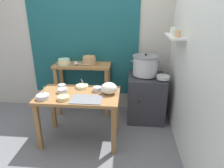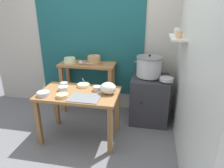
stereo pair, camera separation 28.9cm
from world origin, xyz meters
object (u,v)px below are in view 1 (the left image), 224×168
(serving_tray, at_px, (86,99))
(prep_bowl_2, at_px, (43,97))
(back_shelf_table, at_px, (83,76))
(ladle, at_px, (76,64))
(steamer_pot, at_px, (145,65))
(prep_bowl_0, at_px, (82,86))
(wide_pan, at_px, (163,77))
(prep_bowl_4, at_px, (62,86))
(prep_bowl_3, at_px, (62,90))
(stove_block, at_px, (146,97))
(bowl_stack_enamel, at_px, (64,62))
(prep_bowl_1, at_px, (97,89))
(clay_pot, at_px, (89,60))
(plastic_bag, at_px, (109,88))
(prep_bowl_5, at_px, (63,98))
(prep_table, at_px, (79,101))

(serving_tray, bearing_deg, prep_bowl_2, -177.30)
(back_shelf_table, distance_m, ladle, 0.28)
(ladle, relative_size, prep_bowl_2, 1.54)
(steamer_pot, height_order, prep_bowl_0, steamer_pot)
(wide_pan, xyz_separation_m, prep_bowl_4, (-1.49, -0.36, -0.05))
(wide_pan, relative_size, prep_bowl_2, 1.20)
(prep_bowl_4, bearing_deg, prep_bowl_3, -70.31)
(prep_bowl_0, xyz_separation_m, prep_bowl_2, (-0.42, -0.41, 0.01))
(wide_pan, distance_m, prep_bowl_3, 1.52)
(stove_block, xyz_separation_m, prep_bowl_3, (-1.20, -0.67, 0.37))
(bowl_stack_enamel, xyz_separation_m, prep_bowl_2, (0.01, -0.99, -0.19))
(prep_bowl_1, bearing_deg, clay_pot, 108.64)
(steamer_pot, relative_size, plastic_bag, 2.09)
(wide_pan, bearing_deg, plastic_bag, -147.77)
(back_shelf_table, relative_size, bowl_stack_enamel, 4.45)
(prep_bowl_0, height_order, prep_bowl_5, prep_bowl_0)
(serving_tray, bearing_deg, clay_pot, 97.98)
(prep_bowl_3, xyz_separation_m, prep_bowl_5, (0.08, -0.22, -0.00))
(bowl_stack_enamel, relative_size, prep_bowl_3, 1.57)
(clay_pot, distance_m, prep_bowl_1, 0.78)
(steamer_pot, xyz_separation_m, prep_bowl_3, (-1.16, -0.69, -0.19))
(prep_table, height_order, bowl_stack_enamel, bowl_stack_enamel)
(bowl_stack_enamel, relative_size, prep_bowl_5, 1.42)
(prep_bowl_4, bearing_deg, prep_table, -31.98)
(stove_block, bearing_deg, ladle, 178.28)
(back_shelf_table, relative_size, prep_bowl_4, 8.70)
(serving_tray, bearing_deg, prep_bowl_5, -174.85)
(ladle, relative_size, prep_bowl_4, 2.40)
(prep_bowl_3, bearing_deg, ladle, 87.22)
(plastic_bag, bearing_deg, serving_tray, -142.38)
(stove_block, relative_size, ladle, 2.94)
(prep_bowl_0, xyz_separation_m, prep_bowl_3, (-0.23, -0.19, 0.01))
(bowl_stack_enamel, bearing_deg, prep_bowl_0, -53.48)
(ladle, relative_size, prep_bowl_5, 1.75)
(stove_block, relative_size, steamer_pot, 1.69)
(stove_block, height_order, serving_tray, stove_block)
(wide_pan, bearing_deg, prep_bowl_5, -151.51)
(prep_bowl_1, xyz_separation_m, prep_bowl_5, (-0.39, -0.30, -0.01))
(steamer_pot, bearing_deg, clay_pot, 173.23)
(stove_block, xyz_separation_m, prep_bowl_1, (-0.73, -0.58, 0.37))
(back_shelf_table, bearing_deg, clay_pot, 0.00)
(prep_table, distance_m, prep_bowl_2, 0.49)
(serving_tray, height_order, prep_bowl_5, prep_bowl_5)
(bowl_stack_enamel, height_order, prep_bowl_3, bowl_stack_enamel)
(prep_table, distance_m, plastic_bag, 0.45)
(prep_table, xyz_separation_m, back_shelf_table, (-0.12, 0.82, 0.07))
(clay_pot, xyz_separation_m, prep_bowl_0, (0.00, -0.61, -0.23))
(back_shelf_table, distance_m, stove_block, 1.14)
(clay_pot, relative_size, bowl_stack_enamel, 1.02)
(bowl_stack_enamel, height_order, ladle, bowl_stack_enamel)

